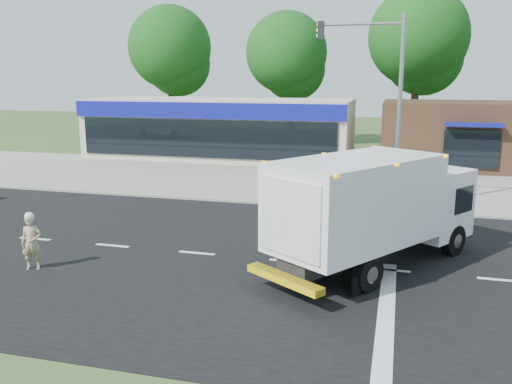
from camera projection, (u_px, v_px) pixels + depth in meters
ground at (289, 262)px, 16.56m from camera, size 120.00×120.00×0.00m
road_asphalt at (289, 261)px, 16.56m from camera, size 60.00×14.00×0.02m
sidewalk at (325, 201)px, 24.29m from camera, size 60.00×2.40×0.12m
parking_apron at (340, 179)px, 29.78m from camera, size 60.00×9.00×0.02m
lane_markings at (327, 281)px, 14.94m from camera, size 55.20×7.00×0.01m
ems_box_truck at (375, 204)px, 15.64m from camera, size 6.20×7.62×3.38m
emergency_worker at (32, 241)px, 15.74m from camera, size 0.69×0.56×1.73m
retail_strip_mall at (219, 128)px, 37.23m from camera, size 18.00×6.20×4.00m
brown_storefront at (466, 135)px, 33.24m from camera, size 10.00×6.70×4.00m
traffic_signal_pole at (384, 92)px, 22.10m from camera, size 3.51×0.25×8.00m
background_trees at (352, 51)px, 41.81m from camera, size 36.77×7.39×12.10m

